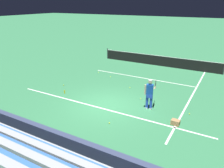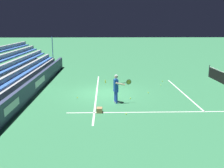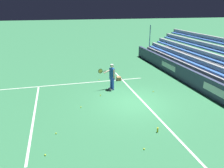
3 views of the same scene
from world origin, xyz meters
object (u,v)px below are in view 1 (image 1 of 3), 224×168
water_bottle (65,92)px  tennis_ball_far_right (109,123)px  tennis_ball_far_left (111,77)px  tennis_ball_near_player (189,114)px  tennis_ball_stray_back (130,88)px  tennis_ball_on_baseline (64,85)px  tennis_player (150,94)px  tennis_ball_toward_net (141,99)px  tennis_ball_by_box (99,73)px  ball_box_cardboard (175,122)px  tennis_net (159,60)px

water_bottle → tennis_ball_far_right: bearing=-22.4°
tennis_ball_far_left → tennis_ball_near_player: (6.70, -3.26, 0.00)m
tennis_ball_far_right → tennis_ball_stray_back: bearing=103.1°
tennis_ball_near_player → tennis_ball_on_baseline: 8.68m
tennis_ball_far_left → tennis_ball_near_player: size_ratio=1.00×
tennis_player → tennis_ball_on_baseline: tennis_player is taller
tennis_ball_on_baseline → tennis_ball_toward_net: size_ratio=1.00×
tennis_ball_far_left → tennis_ball_near_player: bearing=-25.9°
tennis_player → tennis_ball_far_left: 5.93m
tennis_ball_toward_net → water_bottle: bearing=-161.3°
tennis_player → tennis_ball_on_baseline: 6.63m
tennis_ball_far_left → tennis_ball_stray_back: size_ratio=1.00×
tennis_player → tennis_ball_by_box: bearing=145.6°
ball_box_cardboard → tennis_ball_stray_back: 5.17m
tennis_ball_far_left → tennis_ball_far_right: bearing=-60.7°
ball_box_cardboard → tennis_ball_near_player: ball_box_cardboard is taller
tennis_ball_far_left → tennis_net: 5.56m
tennis_ball_on_baseline → water_bottle: water_bottle is taller
tennis_ball_on_baseline → water_bottle: (1.01, -1.05, 0.08)m
tennis_ball_on_baseline → water_bottle: 1.46m
tennis_player → tennis_ball_far_right: (-1.12, -2.48, -0.86)m
tennis_ball_stray_back → water_bottle: (-3.31, -2.96, 0.08)m
tennis_net → tennis_ball_stray_back: bearing=-89.2°
tennis_ball_stray_back → tennis_net: bearing=90.8°
tennis_ball_near_player → tennis_ball_by_box: 8.89m
ball_box_cardboard → tennis_ball_stray_back: ball_box_cardboard is taller
ball_box_cardboard → tennis_ball_near_player: 1.47m
tennis_ball_toward_net → water_bottle: water_bottle is taller
ball_box_cardboard → tennis_ball_far_left: bearing=143.4°
tennis_player → tennis_net: 9.06m
water_bottle → tennis_net: bearing=71.1°
tennis_net → tennis_ball_by_box: bearing=-128.0°
tennis_ball_near_player → tennis_ball_far_right: same height
tennis_ball_by_box → tennis_ball_far_left: bearing=-16.4°
tennis_player → tennis_ball_far_left: size_ratio=25.98×
tennis_ball_toward_net → tennis_ball_far_right: bearing=-94.2°
tennis_ball_by_box → tennis_ball_near_player: bearing=-24.4°
tennis_ball_by_box → tennis_ball_on_baseline: bearing=-99.1°
ball_box_cardboard → tennis_ball_near_player: size_ratio=6.06×
tennis_ball_near_player → tennis_ball_toward_net: 3.04m
tennis_ball_near_player → water_bottle: water_bottle is taller
tennis_ball_toward_net → tennis_net: tennis_net is taller
tennis_player → ball_box_cardboard: size_ratio=4.29×
tennis_net → tennis_ball_on_baseline: bearing=-116.9°
tennis_player → tennis_ball_near_player: 2.33m
tennis_ball_on_baseline → tennis_net: bearing=63.1°
tennis_player → tennis_ball_toward_net: size_ratio=25.98×
tennis_ball_toward_net → tennis_net: (-1.46, 7.81, 0.46)m
water_bottle → tennis_net: tennis_net is taller
tennis_ball_stray_back → tennis_ball_near_player: bearing=-23.4°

